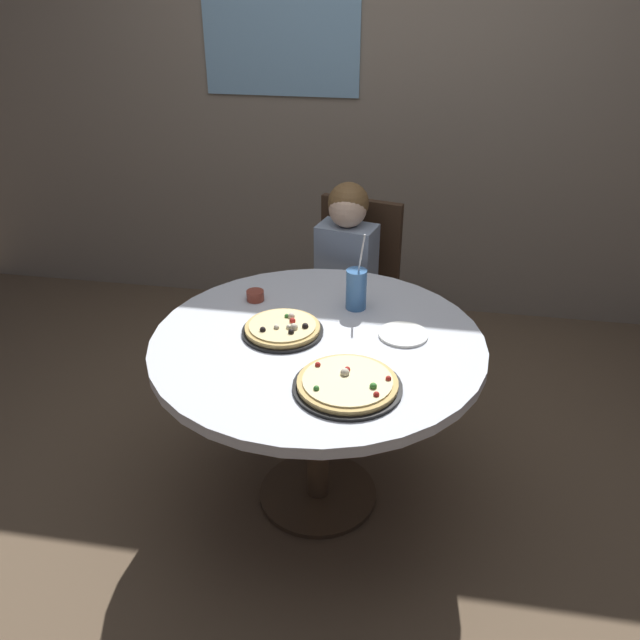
{
  "coord_description": "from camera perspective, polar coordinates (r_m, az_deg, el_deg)",
  "views": [
    {
      "loc": [
        0.35,
        -1.99,
        1.95
      ],
      "look_at": [
        0.0,
        0.05,
        0.8
      ],
      "focal_mm": 36.86,
      "sensor_mm": 36.0,
      "label": 1
    }
  ],
  "objects": [
    {
      "name": "ground_plane",
      "position": [
        2.81,
        -0.18,
        -14.91
      ],
      "size": [
        8.0,
        8.0,
        0.0
      ],
      "primitive_type": "plane",
      "color": "brown"
    },
    {
      "name": "wall_with_window",
      "position": [
        3.84,
        4.76,
        21.53
      ],
      "size": [
        5.2,
        0.14,
        2.9
      ],
      "color": "gray",
      "rests_on": "ground_plane"
    },
    {
      "name": "dining_table",
      "position": [
        2.4,
        -0.2,
        -3.68
      ],
      "size": [
        1.2,
        1.2,
        0.75
      ],
      "color": "silver",
      "rests_on": "ground_plane"
    },
    {
      "name": "chair_wooden",
      "position": [
        3.21,
        2.88,
        2.83
      ],
      "size": [
        0.48,
        0.48,
        0.95
      ],
      "color": "#382619",
      "rests_on": "ground_plane"
    },
    {
      "name": "diner_child",
      "position": [
        3.08,
        1.74,
        0.67
      ],
      "size": [
        0.33,
        0.43,
        1.08
      ],
      "color": "#3F4766",
      "rests_on": "ground_plane"
    },
    {
      "name": "pizza_veggie",
      "position": [
        2.38,
        -3.25,
        -0.77
      ],
      "size": [
        0.3,
        0.3,
        0.05
      ],
      "color": "black",
      "rests_on": "dining_table"
    },
    {
      "name": "pizza_cheese",
      "position": [
        2.08,
        2.4,
        -5.59
      ],
      "size": [
        0.35,
        0.35,
        0.05
      ],
      "color": "black",
      "rests_on": "dining_table"
    },
    {
      "name": "soda_cup",
      "position": [
        2.52,
        3.17,
        2.7
      ],
      "size": [
        0.08,
        0.08,
        0.31
      ],
      "color": "#3F72B2",
      "rests_on": "dining_table"
    },
    {
      "name": "sauce_bowl",
      "position": [
        2.62,
        -5.64,
        2.13
      ],
      "size": [
        0.07,
        0.07,
        0.04
      ],
      "primitive_type": "cylinder",
      "color": "brown",
      "rests_on": "dining_table"
    },
    {
      "name": "plate_small",
      "position": [
        2.39,
        7.23,
        -1.25
      ],
      "size": [
        0.18,
        0.18,
        0.01
      ],
      "primitive_type": "cylinder",
      "color": "white",
      "rests_on": "dining_table"
    }
  ]
}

